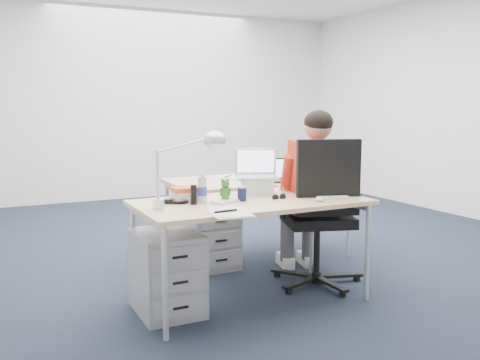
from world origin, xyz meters
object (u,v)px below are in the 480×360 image
at_px(bear_figurine, 225,190).
at_px(sunglasses, 279,197).
at_px(headphones, 178,200).
at_px(seated_person, 310,195).
at_px(dark_laptop, 272,170).
at_px(computer_mouse, 320,199).
at_px(drawer_pedestal_near, 167,272).
at_px(far_cup, 322,168).
at_px(water_bottle, 202,188).
at_px(drawer_pedestal_far, 209,235).
at_px(cordless_phone, 194,195).
at_px(desk_far, 259,184).
at_px(book_stack, 188,194).
at_px(desk_near, 251,207).
at_px(can_koozie, 242,194).
at_px(wireless_keyboard, 229,201).
at_px(office_chair, 318,244).
at_px(silver_laptop, 257,172).
at_px(desk_lamp, 180,168).

bearing_deg(bear_figurine, sunglasses, 5.14).
bearing_deg(headphones, seated_person, 2.81).
bearing_deg(dark_laptop, computer_mouse, -77.83).
bearing_deg(drawer_pedestal_near, far_cup, 26.03).
height_order(drawer_pedestal_near, water_bottle, water_bottle).
bearing_deg(seated_person, drawer_pedestal_far, 146.70).
xyz_separation_m(bear_figurine, cordless_phone, (-0.25, -0.04, -0.01)).
xyz_separation_m(desk_far, bear_figurine, (-0.74, -0.89, 0.12)).
xyz_separation_m(drawer_pedestal_near, book_stack, (0.19, 0.10, 0.50)).
bearing_deg(desk_near, can_koozie, 170.94).
bearing_deg(drawer_pedestal_near, bear_figurine, 0.09).
height_order(can_koozie, far_cup, far_cup).
distance_m(desk_far, cordless_phone, 1.36).
bearing_deg(can_koozie, seated_person, 18.99).
distance_m(desk_far, can_koozie, 1.14).
height_order(water_bottle, cordless_phone, water_bottle).
bearing_deg(drawer_pedestal_far, far_cup, 3.57).
distance_m(desk_near, drawer_pedestal_near, 0.73).
bearing_deg(wireless_keyboard, water_bottle, 142.23).
bearing_deg(book_stack, office_chair, -4.93).
xyz_separation_m(silver_laptop, sunglasses, (0.03, -0.27, -0.15)).
height_order(headphones, book_stack, book_stack).
bearing_deg(drawer_pedestal_near, cordless_phone, -13.45).
bearing_deg(sunglasses, office_chair, 19.61).
xyz_separation_m(desk_far, can_koozie, (-0.64, -0.94, 0.10)).
xyz_separation_m(desk_far, drawer_pedestal_near, (-1.17, -0.89, -0.41)).
height_order(computer_mouse, can_koozie, can_koozie).
height_order(office_chair, far_cup, office_chair).
xyz_separation_m(desk_near, drawer_pedestal_near, (-0.60, 0.07, -0.41)).
distance_m(cordless_phone, far_cup, 1.95).
bearing_deg(silver_laptop, sunglasses, -59.37).
bearing_deg(office_chair, dark_laptop, 111.95).
xyz_separation_m(drawer_pedestal_far, desk_lamp, (-0.59, -0.92, 0.71)).
xyz_separation_m(desk_near, book_stack, (-0.41, 0.17, 0.10)).
bearing_deg(sunglasses, far_cup, 46.74).
relative_size(desk_near, book_stack, 7.35).
distance_m(desk_far, desk_lamp, 1.49).
bearing_deg(book_stack, drawer_pedestal_near, -152.28).
xyz_separation_m(book_stack, cordless_phone, (-0.01, -0.15, 0.02)).
xyz_separation_m(water_bottle, sunglasses, (0.54, -0.11, -0.09)).
distance_m(desk_near, desk_lamp, 0.60).
xyz_separation_m(desk_lamp, dark_laptop, (1.10, 0.74, -0.15)).
relative_size(sunglasses, desk_lamp, 0.21).
height_order(wireless_keyboard, can_koozie, can_koozie).
distance_m(drawer_pedestal_far, cordless_phone, 1.13).
height_order(bear_figurine, sunglasses, bear_figurine).
bearing_deg(drawer_pedestal_near, desk_far, 37.13).
height_order(can_koozie, water_bottle, water_bottle).
xyz_separation_m(wireless_keyboard, cordless_phone, (-0.25, 0.01, 0.06)).
relative_size(drawer_pedestal_near, headphones, 2.73).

